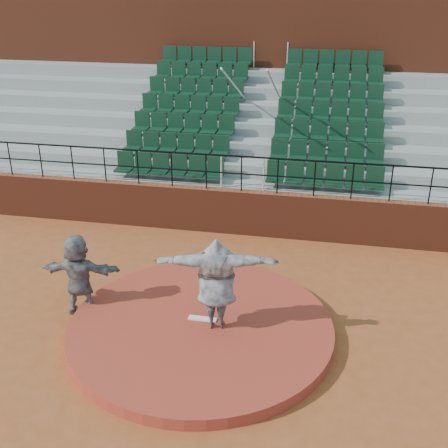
{
  "coord_description": "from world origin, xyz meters",
  "views": [
    {
      "loc": [
        2.35,
        -9.46,
        6.98
      ],
      "look_at": [
        0.0,
        2.5,
        1.4
      ],
      "focal_mm": 45.0,
      "sensor_mm": 36.0,
      "label": 1
    }
  ],
  "objects": [
    {
      "name": "pitchers_mound",
      "position": [
        0.0,
        0.0,
        0.12
      ],
      "size": [
        5.5,
        5.5,
        0.25
      ],
      "primitive_type": "cylinder",
      "color": "#A43524",
      "rests_on": "ground"
    },
    {
      "name": "seating_deck",
      "position": [
        0.0,
        8.65,
        1.44
      ],
      "size": [
        24.0,
        5.97,
        4.63
      ],
      "color": "gray",
      "rests_on": "ground"
    },
    {
      "name": "boundary_wall",
      "position": [
        0.0,
        5.0,
        0.65
      ],
      "size": [
        24.0,
        0.3,
        1.3
      ],
      "primitive_type": "cube",
      "color": "maroon",
      "rests_on": "ground"
    },
    {
      "name": "fielder",
      "position": [
        -2.77,
        0.31,
        0.93
      ],
      "size": [
        1.77,
        0.72,
        1.86
      ],
      "primitive_type": "imported",
      "rotation": [
        0.0,
        0.0,
        3.24
      ],
      "color": "black",
      "rests_on": "ground"
    },
    {
      "name": "pitching_rubber",
      "position": [
        0.0,
        0.15,
        0.27
      ],
      "size": [
        0.6,
        0.15,
        0.03
      ],
      "primitive_type": "cube",
      "color": "white",
      "rests_on": "pitchers_mound"
    },
    {
      "name": "wall_railing",
      "position": [
        0.0,
        5.0,
        2.03
      ],
      "size": [
        24.04,
        0.05,
        1.03
      ],
      "color": "black",
      "rests_on": "boundary_wall"
    },
    {
      "name": "pitcher",
      "position": [
        0.33,
        0.02,
        1.24
      ],
      "size": [
        2.52,
        1.07,
        1.99
      ],
      "primitive_type": "imported",
      "rotation": [
        0.0,
        0.0,
        3.31
      ],
      "color": "black",
      "rests_on": "pitchers_mound"
    },
    {
      "name": "ground",
      "position": [
        0.0,
        0.0,
        0.0
      ],
      "size": [
        90.0,
        90.0,
        0.0
      ],
      "primitive_type": "plane",
      "color": "#984922",
      "rests_on": "ground"
    },
    {
      "name": "press_box_facade",
      "position": [
        0.0,
        12.6,
        3.55
      ],
      "size": [
        24.0,
        3.0,
        7.1
      ],
      "primitive_type": "cube",
      "color": "maroon",
      "rests_on": "ground"
    }
  ]
}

